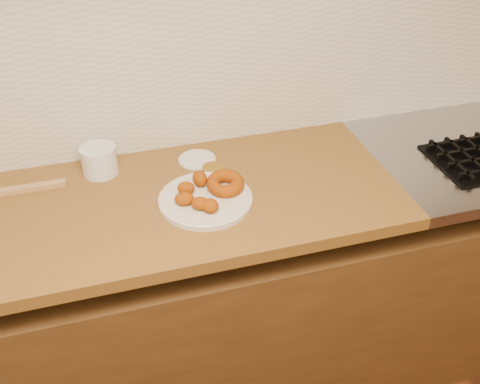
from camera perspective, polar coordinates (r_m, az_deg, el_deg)
name	(u,v)px	position (r m, az deg, el deg)	size (l,w,h in m)	color
wall_back	(203,9)	(1.79, -3.80, 18.06)	(4.00, 0.02, 2.70)	beige
base_cabinet	(233,304)	(2.05, -0.72, -11.31)	(3.60, 0.60, 0.77)	#563718
butcher_block	(10,230)	(1.71, -22.36, -3.60)	(2.30, 0.62, 0.04)	brown
backsplash	(205,58)	(1.83, -3.53, 13.47)	(3.60, 0.02, 0.60)	beige
donut_plate	(205,200)	(1.65, -3.53, -0.81)	(0.28, 0.28, 0.02)	beige
ring_donut	(225,183)	(1.67, -1.52, 0.88)	(0.11, 0.11, 0.04)	#953D03
fried_dough_chunks	(196,194)	(1.63, -4.45, -0.19)	(0.13, 0.20, 0.05)	#953D03
plastic_tub	(99,160)	(1.81, -14.12, 3.14)	(0.11, 0.11, 0.09)	silver
tub_lid	(197,160)	(1.85, -4.38, 3.30)	(0.12, 0.12, 0.01)	silver
brass_jar_lid	(213,169)	(1.79, -2.76, 2.39)	(0.07, 0.07, 0.01)	#A9852A
wooden_utensil	(30,188)	(1.81, -20.51, 0.41)	(0.21, 0.03, 0.02)	#AA7D4F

